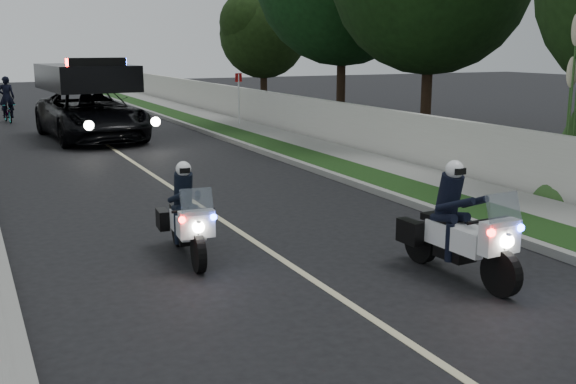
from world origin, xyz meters
name	(u,v)px	position (x,y,z in m)	size (l,w,h in m)	color
ground	(314,281)	(0.00, 0.00, 0.00)	(120.00, 120.00, 0.00)	black
curb_right	(280,157)	(4.10, 10.00, 0.07)	(0.20, 60.00, 0.15)	gray
grass_verge	(300,155)	(4.80, 10.00, 0.08)	(1.20, 60.00, 0.16)	#193814
sidewalk_right	(337,152)	(6.10, 10.00, 0.08)	(1.40, 60.00, 0.16)	gray
property_wall	(365,130)	(7.10, 10.00, 0.75)	(0.22, 60.00, 1.50)	beige
lane_marking	(145,170)	(0.00, 10.00, 0.00)	(0.12, 50.00, 0.01)	#BFB78C
police_moto_left	(188,257)	(-1.33, 1.89, 0.00)	(0.65, 1.85, 1.57)	silver
police_moto_right	(456,277)	(1.97, -0.78, 0.00)	(0.72, 2.06, 1.75)	silver
police_suv	(93,139)	(-0.19, 17.05, 0.00)	(3.02, 6.52, 3.17)	black
bicycle	(9,122)	(-2.57, 24.40, 0.00)	(0.54, 1.56, 0.82)	black
cyclist	(9,122)	(-2.57, 24.40, 0.00)	(0.66, 0.44, 1.84)	black
sign_post	(239,128)	(6.00, 18.08, 0.00)	(0.36, 0.36, 2.32)	#B9280D
pampas_mid	(566,199)	(7.60, 2.31, 0.00)	(1.53, 1.53, 4.36)	beige
pampas_far	(572,201)	(7.60, 2.14, 0.00)	(1.48, 1.48, 4.23)	beige
tree_right_c	(424,145)	(9.87, 10.56, 0.00)	(6.66, 6.66, 11.10)	black
tree_right_d	(340,128)	(9.79, 16.20, 0.00)	(7.05, 7.05, 11.74)	#133914
tree_right_e	(264,109)	(10.20, 25.08, 0.00)	(4.59, 4.59, 7.66)	#19310F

